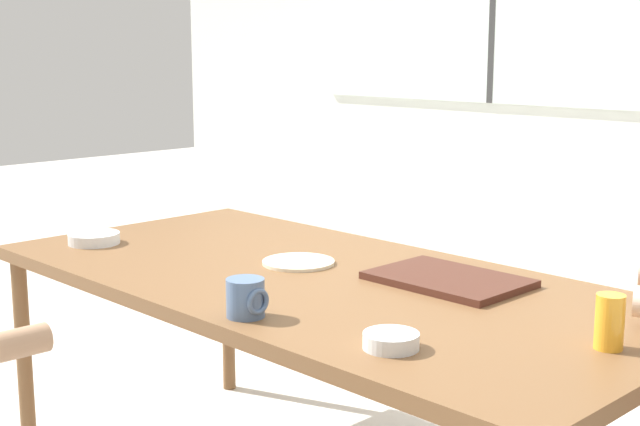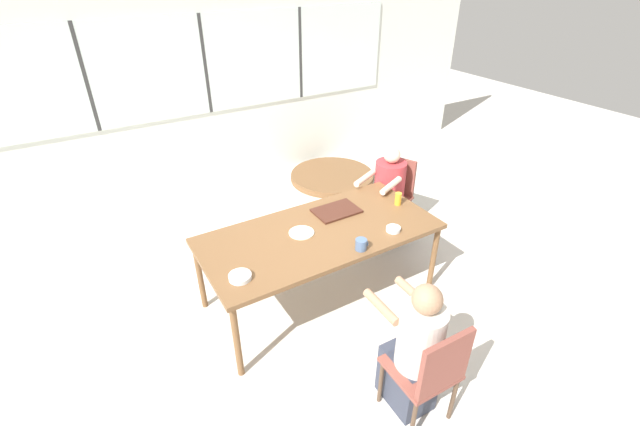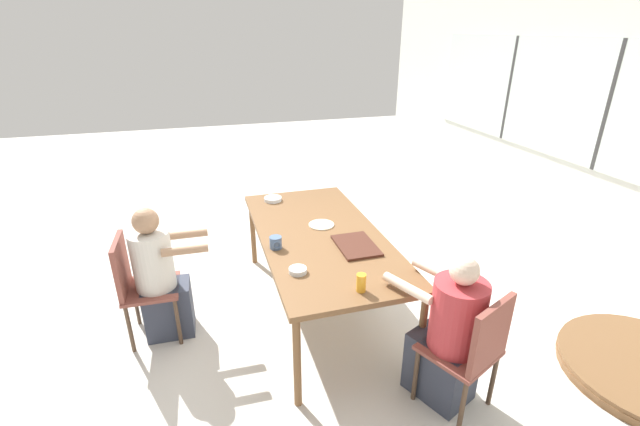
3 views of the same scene
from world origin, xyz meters
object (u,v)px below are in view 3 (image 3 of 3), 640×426
person_woman_green_shirt (449,338)px  bowl_white_shallow (298,270)px  bowl_cereal (273,199)px  juice_glass (361,283)px  person_man_blue_shirt (161,280)px  chair_for_man_blue_shirt (137,280)px  chair_for_woman_green_shirt (474,347)px  coffee_mug (276,243)px

person_woman_green_shirt → bowl_white_shallow: person_woman_green_shirt is taller
bowl_cereal → juice_glass: bearing=8.4°
person_man_blue_shirt → chair_for_man_blue_shirt: bearing=-90.0°
person_woman_green_shirt → bowl_white_shallow: size_ratio=8.70×
person_man_blue_shirt → bowl_white_shallow: size_ratio=8.86×
chair_for_woman_green_shirt → person_woman_green_shirt: 0.17m
person_woman_green_shirt → bowl_cereal: person_woman_green_shirt is taller
juice_glass → bowl_white_shallow: (-0.32, -0.33, -0.04)m
person_man_blue_shirt → bowl_cereal: 1.30m
chair_for_woman_green_shirt → chair_for_man_blue_shirt: bearing=122.3°
coffee_mug → juice_glass: size_ratio=0.82×
chair_for_woman_green_shirt → juice_glass: (-0.44, -0.55, 0.27)m
juice_glass → person_man_blue_shirt: bearing=-125.3°
chair_for_woman_green_shirt → bowl_cereal: (-2.11, -0.80, 0.23)m
chair_for_woman_green_shirt → bowl_cereal: size_ratio=5.17×
chair_for_man_blue_shirt → bowl_cereal: size_ratio=5.17×
coffee_mug → bowl_cereal: coffee_mug is taller
chair_for_man_blue_shirt → coffee_mug: bearing=81.4°
coffee_mug → person_woman_green_shirt: bearing=41.7°
chair_for_man_blue_shirt → juice_glass: chair_for_man_blue_shirt is taller
chair_for_woman_green_shirt → juice_glass: 0.76m
person_man_blue_shirt → bowl_cereal: bearing=128.9°
juice_glass → bowl_cereal: bearing=-171.6°
bowl_cereal → coffee_mug: bearing=-9.3°
person_man_blue_shirt → bowl_cereal: person_man_blue_shirt is taller
person_man_blue_shirt → coffee_mug: bearing=79.7°
chair_for_man_blue_shirt → bowl_cereal: bearing=124.7°
chair_for_man_blue_shirt → coffee_mug: 1.08m
person_woman_green_shirt → bowl_cereal: size_ratio=6.38×
person_man_blue_shirt → bowl_white_shallow: person_man_blue_shirt is taller
bowl_white_shallow → chair_for_man_blue_shirt: bearing=-117.6°
juice_glass → coffee_mug: bearing=-150.5°
person_woman_green_shirt → person_man_blue_shirt: bearing=122.4°
chair_for_man_blue_shirt → bowl_white_shallow: chair_for_man_blue_shirt is taller
coffee_mug → juice_glass: bearing=29.5°
bowl_cereal → bowl_white_shallow: bearing=-3.4°
person_woman_green_shirt → juice_glass: person_woman_green_shirt is taller
person_woman_green_shirt → juice_glass: size_ratio=8.87×
chair_for_man_blue_shirt → person_man_blue_shirt: 0.17m
bowl_cereal → person_man_blue_shirt: bearing=-52.8°
chair_for_woman_green_shirt → person_woman_green_shirt: size_ratio=0.81×
coffee_mug → juice_glass: juice_glass is taller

